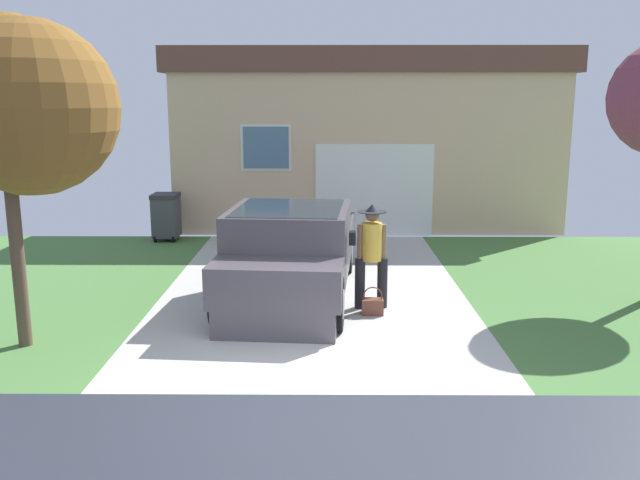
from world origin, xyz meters
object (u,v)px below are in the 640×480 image
front_yard_tree (23,100)px  pickup_truck (291,256)px  handbag (373,306)px  house_with_garage (363,136)px  person_with_hat (372,251)px  wheeled_trash_bin (166,215)px

front_yard_tree → pickup_truck: bearing=33.4°
front_yard_tree → handbag: bearing=15.6°
handbag → front_yard_tree: front_yard_tree is taller
handbag → front_yard_tree: bearing=-164.4°
handbag → house_with_garage: house_with_garage is taller
pickup_truck → front_yard_tree: 4.74m
person_with_hat → front_yard_tree: 5.45m
house_with_garage → front_yard_tree: house_with_garage is taller
pickup_truck → handbag: pickup_truck is taller
person_with_hat → wheeled_trash_bin: bearing=-55.1°
pickup_truck → house_with_garage: size_ratio=0.54×
wheeled_trash_bin → handbag: bearing=-51.2°
handbag → pickup_truck: bearing=145.7°
pickup_truck → front_yard_tree: size_ratio=1.24×
handbag → front_yard_tree: 5.75m
wheeled_trash_bin → pickup_truck: bearing=-55.8°
person_with_hat → handbag: bearing=84.9°
house_with_garage → front_yard_tree: 11.43m
person_with_hat → handbag: size_ratio=3.81×
pickup_truck → handbag: (1.31, -0.89, -0.58)m
person_with_hat → house_with_garage: bearing=-97.9°
person_with_hat → house_with_garage: house_with_garage is taller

